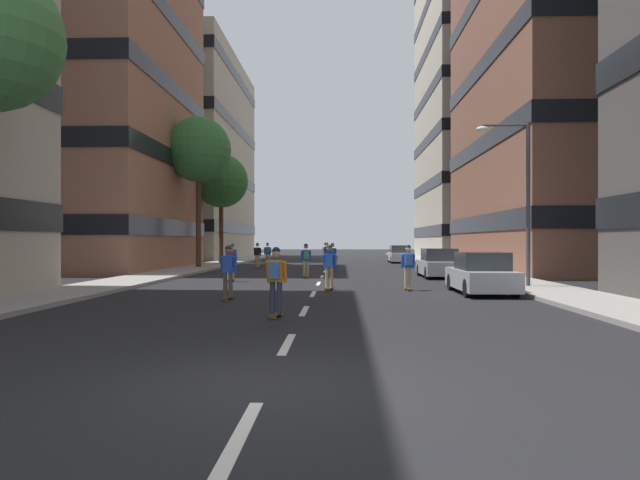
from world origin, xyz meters
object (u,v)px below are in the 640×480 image
object	(u,v)px
skater_6	(228,270)
skater_2	(325,252)
skater_8	(329,265)
skater_10	(408,264)
street_tree_near	(199,150)
skater_5	(327,252)
skater_3	(268,253)
skater_0	(257,254)
skater_4	(231,260)
street_tree_far	(221,181)
skater_1	(276,277)
parked_car_near	(400,255)
parked_car_far	(481,275)
parked_car_mid	(439,264)
skater_9	(306,258)
skater_11	(232,257)
skater_7	(333,255)
streetlamp_right	(519,185)

from	to	relation	value
skater_6	skater_2	bearing A→B (deg)	85.19
skater_8	skater_10	xyz separation A→B (m)	(3.07, -0.07, 0.03)
street_tree_near	skater_5	world-z (taller)	street_tree_near
skater_3	skater_5	size ratio (longest dim) A/B	1.00
skater_0	skater_4	size ratio (longest dim) A/B	1.00
skater_0	skater_10	xyz separation A→B (m)	(8.52, -17.96, 0.03)
street_tree_far	skater_1	world-z (taller)	street_tree_far
parked_car_near	skater_4	world-z (taller)	skater_4
parked_car_far	skater_6	world-z (taller)	skater_6
skater_3	parked_car_mid	bearing A→B (deg)	-51.10
skater_9	skater_11	bearing A→B (deg)	156.84
parked_car_near	skater_0	bearing A→B (deg)	-139.00
skater_1	skater_2	world-z (taller)	same
skater_8	skater_1	bearing A→B (deg)	-98.55
skater_3	skater_8	size ratio (longest dim) A/B	1.00
skater_7	skater_9	size ratio (longest dim) A/B	1.00
skater_2	skater_10	xyz separation A→B (m)	(3.90, -25.09, 0.03)
parked_car_near	skater_2	world-z (taller)	skater_2
skater_1	skater_5	xyz separation A→B (m)	(0.54, 31.38, 0.00)
street_tree_far	skater_8	size ratio (longest dim) A/B	4.99
parked_car_far	street_tree_near	bearing A→B (deg)	129.82
skater_4	skater_5	bearing A→B (deg)	78.00
skater_0	parked_car_near	bearing A→B (deg)	41.00
skater_8	skater_10	distance (m)	3.07
parked_car_mid	skater_0	size ratio (longest dim) A/B	2.47
skater_0	skater_5	bearing A→B (deg)	49.22
street_tree_near	skater_11	xyz separation A→B (m)	(3.75, -7.51, -7.12)
street_tree_far	streetlamp_right	bearing A→B (deg)	-54.06
skater_0	skater_7	bearing A→B (deg)	-28.62
skater_3	skater_8	xyz separation A→B (m)	(5.12, -20.97, -0.03)
street_tree_far	streetlamp_right	distance (m)	28.83
skater_1	skater_10	world-z (taller)	same
skater_0	skater_2	distance (m)	8.49
parked_car_mid	skater_6	size ratio (longest dim) A/B	2.47
street_tree_far	skater_10	xyz separation A→B (m)	(12.38, -24.02, -5.76)
streetlamp_right	skater_0	world-z (taller)	streetlamp_right
skater_1	skater_2	distance (m)	32.95
skater_3	skater_4	bearing A→B (deg)	-88.62
skater_5	street_tree_far	bearing A→B (deg)	176.67
parked_car_far	skater_2	size ratio (longest dim) A/B	2.47
street_tree_far	skater_11	distance (m)	16.45
parked_car_far	skater_4	xyz separation A→B (m)	(-10.28, 5.66, 0.32)
parked_car_far	street_tree_near	size ratio (longest dim) A/B	0.43
parked_car_near	skater_11	distance (m)	21.55
parked_car_mid	skater_8	xyz separation A→B (m)	(-5.56, -7.73, 0.29)
parked_car_near	street_tree_near	distance (m)	19.91
parked_car_far	street_tree_near	xyz separation A→B (m)	(-14.87, 17.84, 7.44)
street_tree_far	skater_1	size ratio (longest dim) A/B	4.99
skater_10	skater_11	distance (m)	12.52
skater_5	skater_9	bearing A→B (deg)	-92.45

